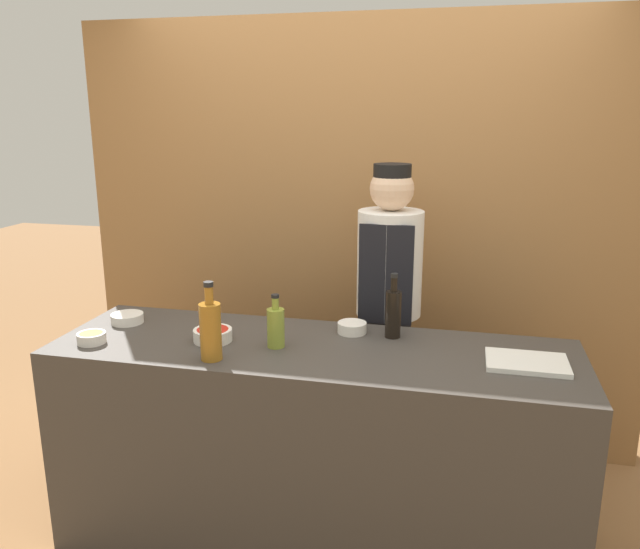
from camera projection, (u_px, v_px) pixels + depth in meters
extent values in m
plane|color=olive|center=(313.00, 538.00, 2.87)|extent=(14.00, 14.00, 0.00)
cube|color=olive|center=(357.00, 238.00, 3.57)|extent=(3.18, 0.18, 2.40)
cube|color=#3D3833|center=(313.00, 446.00, 2.75)|extent=(2.22, 0.68, 0.94)
cylinder|color=white|center=(92.00, 338.00, 2.67)|extent=(0.12, 0.12, 0.04)
cylinder|color=yellow|center=(91.00, 334.00, 2.66)|extent=(0.10, 0.10, 0.01)
cylinder|color=white|center=(127.00, 318.00, 2.92)|extent=(0.15, 0.15, 0.04)
cylinder|color=green|center=(127.00, 315.00, 2.92)|extent=(0.12, 0.12, 0.01)
cylinder|color=white|center=(213.00, 335.00, 2.69)|extent=(0.17, 0.17, 0.05)
cylinder|color=red|center=(213.00, 331.00, 2.68)|extent=(0.14, 0.14, 0.02)
cylinder|color=white|center=(352.00, 328.00, 2.79)|extent=(0.13, 0.13, 0.05)
cylinder|color=orange|center=(352.00, 324.00, 2.78)|extent=(0.11, 0.11, 0.01)
cube|color=white|center=(527.00, 363.00, 2.43)|extent=(0.31, 0.22, 0.02)
cylinder|color=black|center=(393.00, 314.00, 2.72)|extent=(0.07, 0.07, 0.21)
cylinder|color=black|center=(394.00, 285.00, 2.68)|extent=(0.03, 0.03, 0.06)
cylinder|color=black|center=(394.00, 275.00, 2.67)|extent=(0.03, 0.03, 0.02)
cylinder|color=olive|center=(276.00, 328.00, 2.61)|extent=(0.07, 0.07, 0.17)
cylinder|color=olive|center=(275.00, 303.00, 2.58)|extent=(0.03, 0.03, 0.05)
cylinder|color=black|center=(275.00, 296.00, 2.57)|extent=(0.03, 0.03, 0.01)
cylinder|color=#9E661E|center=(211.00, 332.00, 2.47)|extent=(0.09, 0.09, 0.23)
cylinder|color=#9E661E|center=(209.00, 295.00, 2.43)|extent=(0.03, 0.03, 0.07)
cylinder|color=black|center=(208.00, 284.00, 2.42)|extent=(0.04, 0.04, 0.02)
cylinder|color=#28282D|center=(386.00, 397.00, 3.26)|extent=(0.23, 0.23, 0.91)
cylinder|color=white|center=(390.00, 263.00, 3.07)|extent=(0.32, 0.32, 0.52)
cube|color=black|center=(386.00, 275.00, 2.94)|extent=(0.26, 0.02, 0.48)
sphere|color=beige|center=(392.00, 189.00, 2.98)|extent=(0.21, 0.21, 0.21)
cylinder|color=black|center=(392.00, 172.00, 2.96)|extent=(0.18, 0.18, 0.07)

